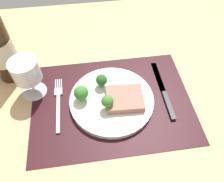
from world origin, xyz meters
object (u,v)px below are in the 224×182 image
at_px(wine_glass, 26,73).
at_px(knife, 164,93).
at_px(fork, 58,103).
at_px(plate, 112,100).
at_px(steak, 125,99).

bearing_deg(wine_glass, knife, -9.61).
bearing_deg(fork, knife, -1.21).
relative_size(plate, fork, 1.29).
bearing_deg(plate, knife, 1.86).
bearing_deg(knife, fork, -179.72).
relative_size(knife, wine_glass, 1.80).
distance_m(plate, fork, 0.16).
relative_size(plate, steak, 2.35).
height_order(fork, wine_glass, wine_glass).
xyz_separation_m(steak, knife, (0.13, 0.02, -0.02)).
xyz_separation_m(plate, fork, (-0.16, 0.01, -0.01)).
distance_m(plate, knife, 0.16).
bearing_deg(steak, knife, 8.41).
height_order(plate, wine_glass, wine_glass).
distance_m(steak, fork, 0.20).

